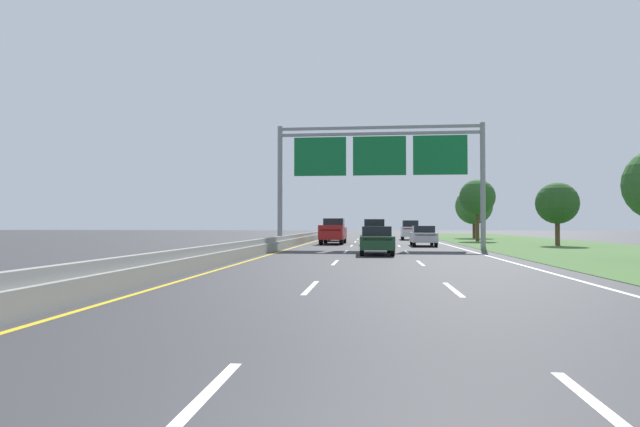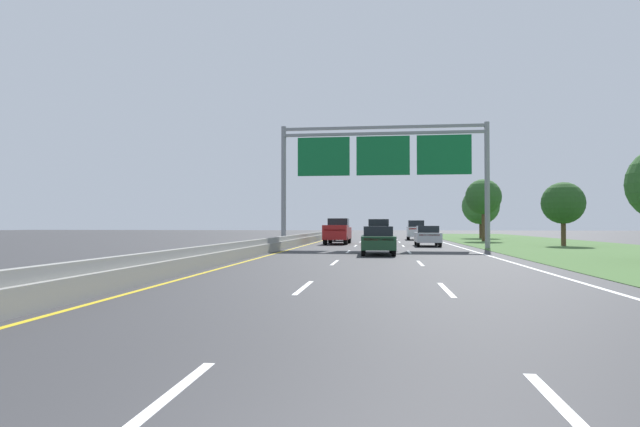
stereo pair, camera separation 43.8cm
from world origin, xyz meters
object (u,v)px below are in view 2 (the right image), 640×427
roadside_tree_far (483,197)px  car_black_centre_lane_suv (379,231)px  pickup_truck_red (338,231)px  roadside_tree_mid (563,203)px  roadside_tree_distant (481,206)px  car_white_right_lane_suv (416,230)px  car_navy_left_lane_sedan (341,233)px  car_silver_right_lane_sedan (427,236)px  overhead_sign_gantry (383,160)px  car_darkgreen_centre_lane_sedan (378,240)px

roadside_tree_far → car_black_centre_lane_suv: bearing=-138.6°
pickup_truck_red → roadside_tree_mid: size_ratio=1.09×
roadside_tree_distant → roadside_tree_mid: bearing=-84.3°
car_white_right_lane_suv → car_navy_left_lane_sedan: bearing=125.9°
roadside_tree_mid → roadside_tree_distant: (-2.18, 21.88, 0.57)m
car_white_right_lane_suv → car_black_centre_lane_suv: bearing=165.2°
car_silver_right_lane_sedan → roadside_tree_far: size_ratio=0.71×
car_white_right_lane_suv → roadside_tree_distant: roadside_tree_distant is taller
overhead_sign_gantry → roadside_tree_mid: (13.92, 4.40, -3.02)m
car_navy_left_lane_sedan → car_white_right_lane_suv: bearing=-54.6°
overhead_sign_gantry → roadside_tree_distant: (11.74, 26.28, -2.44)m
overhead_sign_gantry → car_silver_right_lane_sedan: bearing=40.2°
car_silver_right_lane_sedan → car_darkgreen_centre_lane_sedan: (-3.71, -11.58, 0.00)m
car_black_centre_lane_suv → roadside_tree_mid: 14.51m
car_darkgreen_centre_lane_sedan → pickup_truck_red: bearing=11.6°
overhead_sign_gantry → car_white_right_lane_suv: size_ratio=3.17×
pickup_truck_red → car_darkgreen_centre_lane_sedan: size_ratio=1.22×
car_black_centre_lane_suv → roadside_tree_far: bearing=-47.5°
pickup_truck_red → car_black_centre_lane_suv: (3.55, -0.58, 0.02)m
car_navy_left_lane_sedan → car_darkgreen_centre_lane_sedan: (3.89, -22.86, 0.00)m
pickup_truck_red → car_white_right_lane_suv: size_ratio=1.14×
roadside_tree_distant → car_white_right_lane_suv: bearing=-140.2°
pickup_truck_red → car_silver_right_lane_sedan: pickup_truck_red is taller
car_silver_right_lane_sedan → roadside_tree_mid: bearing=-81.1°
roadside_tree_far → roadside_tree_distant: roadside_tree_far is taller
roadside_tree_mid → car_darkgreen_centre_lane_sedan: bearing=-137.3°
car_silver_right_lane_sedan → car_white_right_lane_suv: 16.61m
car_darkgreen_centre_lane_sedan → roadside_tree_far: 26.15m
pickup_truck_red → car_silver_right_lane_sedan: 8.19m
car_darkgreen_centre_lane_sedan → car_white_right_lane_suv: bearing=-9.4°
roadside_tree_mid → pickup_truck_red: bearing=172.9°
car_navy_left_lane_sedan → roadside_tree_mid: (18.12, -9.75, 2.51)m
car_silver_right_lane_sedan → roadside_tree_distant: bearing=-18.9°
overhead_sign_gantry → car_darkgreen_centre_lane_sedan: size_ratio=3.39×
overhead_sign_gantry → car_black_centre_lane_suv: (-0.33, 6.04, -5.25)m
car_black_centre_lane_suv → roadside_tree_distant: (12.07, 20.23, 2.81)m
car_black_centre_lane_suv → car_darkgreen_centre_lane_sedan: size_ratio=1.07×
car_silver_right_lane_sedan → car_black_centre_lane_suv: bearing=50.3°
overhead_sign_gantry → car_white_right_lane_suv: overhead_sign_gantry is taller
overhead_sign_gantry → roadside_tree_mid: size_ratio=3.03×
car_darkgreen_centre_lane_sedan → roadside_tree_far: (10.24, 23.80, 3.58)m
overhead_sign_gantry → car_darkgreen_centre_lane_sedan: (-0.31, -8.71, -5.53)m
car_navy_left_lane_sedan → car_black_centre_lane_suv: 8.99m
roadside_tree_distant → car_navy_left_lane_sedan: bearing=-142.7°
pickup_truck_red → car_white_right_lane_suv: 14.86m
car_darkgreen_centre_lane_sedan → roadside_tree_mid: 19.51m
car_black_centre_lane_suv → roadside_tree_far: size_ratio=0.77×
car_white_right_lane_suv → roadside_tree_distant: size_ratio=0.77×
car_white_right_lane_suv → car_darkgreen_centre_lane_sedan: size_ratio=1.07×
overhead_sign_gantry → car_black_centre_lane_suv: 8.01m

